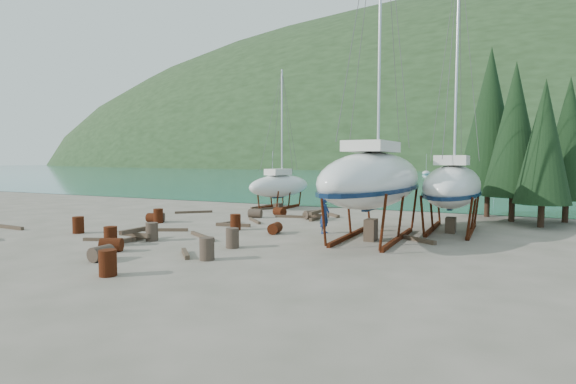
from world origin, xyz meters
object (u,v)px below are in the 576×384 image
at_px(small_sailboat_shore, 280,185).
at_px(worker, 325,215).
at_px(large_sailboat_far, 453,185).
at_px(large_sailboat_near, 375,179).

relative_size(small_sailboat_shore, worker, 5.72).
height_order(large_sailboat_far, small_sailboat_shore, large_sailboat_far).
distance_m(large_sailboat_far, small_sailboat_shore, 15.49).
height_order(large_sailboat_near, large_sailboat_far, large_sailboat_near).
bearing_deg(worker, small_sailboat_shore, 41.13).
bearing_deg(large_sailboat_far, large_sailboat_near, -128.16).
relative_size(large_sailboat_near, worker, 9.38).
height_order(large_sailboat_near, worker, large_sailboat_near).
bearing_deg(large_sailboat_near, large_sailboat_far, 54.34).
relative_size(large_sailboat_near, small_sailboat_shore, 1.64).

